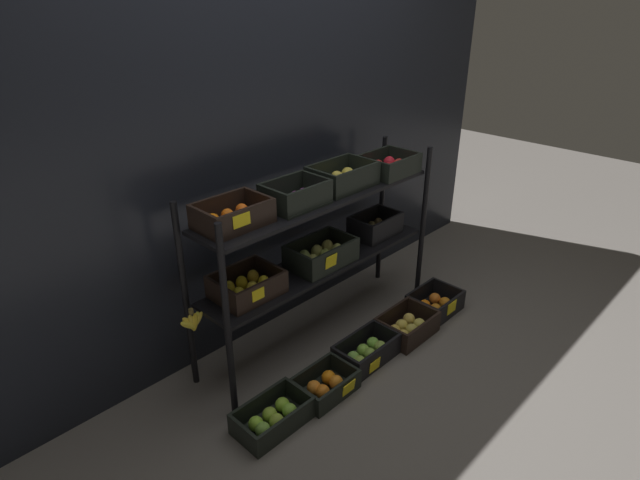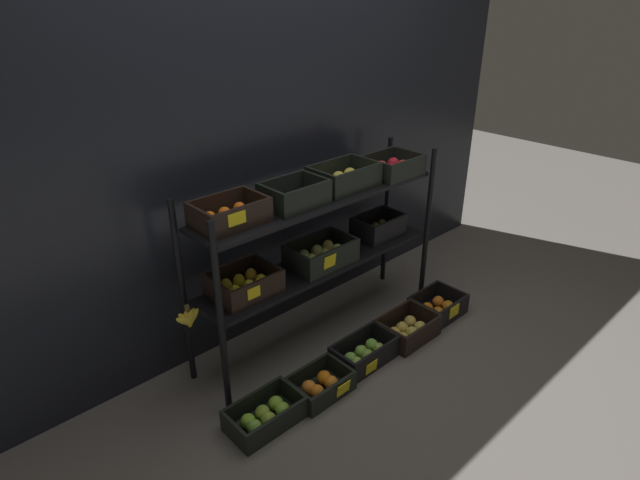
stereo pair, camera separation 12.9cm
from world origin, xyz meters
TOP-DOWN VIEW (x-y plane):
  - ground_plane at (0.00, 0.00)m, footprint 10.00×10.00m
  - storefront_wall at (0.00, 0.37)m, footprint 3.93×0.12m
  - display_rack at (-0.00, 0.00)m, footprint 1.66×0.37m
  - crate_ground_apple_green at (-0.68, -0.35)m, footprint 0.37×0.22m
  - crate_ground_orange at (-0.35, -0.38)m, footprint 0.31×0.23m
  - crate_ground_center_apple_green at (-0.00, -0.36)m, footprint 0.37×0.22m
  - crate_ground_apple_gold at (0.35, -0.38)m, footprint 0.34×0.25m
  - crate_ground_rightmost_orange at (0.68, -0.36)m, footprint 0.32×0.25m

SIDE VIEW (x-z plane):
  - ground_plane at x=0.00m, z-range 0.00..0.00m
  - crate_ground_orange at x=-0.35m, z-range -0.01..0.10m
  - crate_ground_apple_green at x=-0.68m, z-range -0.01..0.10m
  - crate_ground_center_apple_green at x=0.00m, z-range -0.02..0.12m
  - crate_ground_apple_gold at x=0.35m, z-range -0.02..0.12m
  - crate_ground_rightmost_orange at x=0.68m, z-range -0.02..0.12m
  - display_rack at x=0.00m, z-range 0.19..1.21m
  - storefront_wall at x=0.00m, z-range 0.00..2.07m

